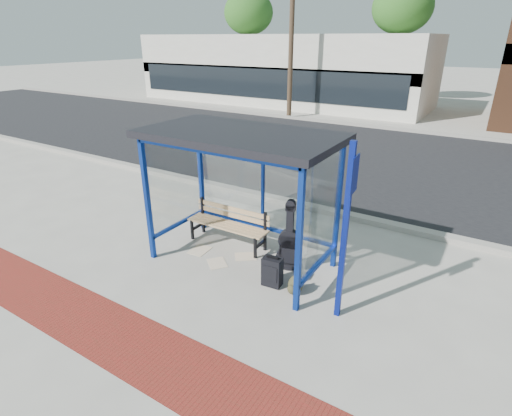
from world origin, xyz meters
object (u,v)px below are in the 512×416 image
Objects in this scene: bench at (229,223)px; guitar_bag at (289,246)px; suitcase at (272,272)px; backpack at (295,285)px.

bench is 1.49m from guitar_bag.
guitar_bag is (1.47, -0.24, 0.01)m from bench.
suitcase reaches higher than backpack.
guitar_bag reaches higher than suitcase.
backpack is at bearing -71.46° from guitar_bag.
suitcase is at bearing -106.58° from guitar_bag.
suitcase is (1.47, -0.84, -0.19)m from bench.
guitar_bag is 3.93× the size of backpack.
guitar_bag reaches higher than backpack.
guitar_bag reaches higher than bench.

